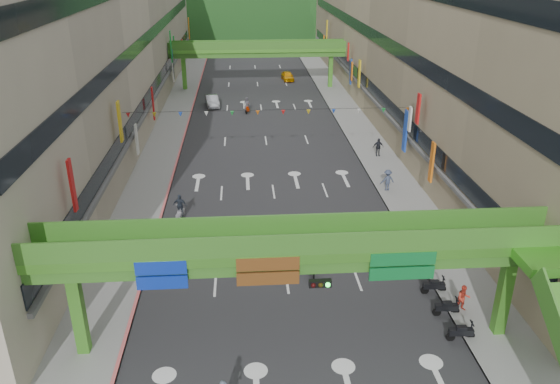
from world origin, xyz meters
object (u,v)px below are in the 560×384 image
(car_yellow, at_px, (288,76))
(car_silver, at_px, (212,101))
(scooter_rider_mid, at_px, (312,262))
(pedestrian_red, at_px, (463,300))
(overpass_near, at_px, (317,264))

(car_yellow, bearing_deg, car_silver, -131.53)
(car_silver, bearing_deg, scooter_rider_mid, -87.93)
(car_silver, relative_size, pedestrian_red, 2.78)
(scooter_rider_mid, distance_m, car_silver, 43.14)
(scooter_rider_mid, relative_size, pedestrian_red, 1.13)
(overpass_near, distance_m, pedestrian_red, 10.23)
(scooter_rider_mid, xyz_separation_m, car_silver, (-8.17, 42.36, -0.18))
(overpass_near, relative_size, scooter_rider_mid, 15.26)
(overpass_near, height_order, scooter_rider_mid, overpass_near)
(overpass_near, xyz_separation_m, car_yellow, (4.01, 65.05, -4.50))
(scooter_rider_mid, bearing_deg, car_yellow, 86.76)
(car_silver, relative_size, car_yellow, 1.09)
(scooter_rider_mid, bearing_deg, pedestrian_red, -29.33)
(car_yellow, bearing_deg, pedestrian_red, -90.64)
(overpass_near, xyz_separation_m, scooter_rider_mid, (0.73, 7.19, -4.28))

